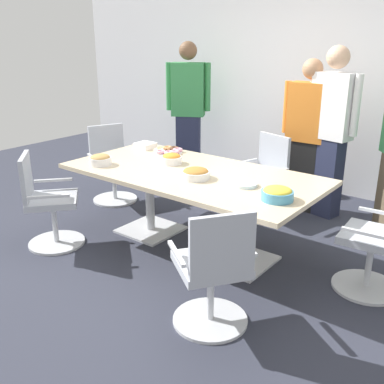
# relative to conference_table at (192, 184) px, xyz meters

# --- Properties ---
(ground_plane) EXTENTS (10.00, 10.00, 0.01)m
(ground_plane) POSITION_rel_conference_table_xyz_m (0.00, 0.00, -0.63)
(ground_plane) COLOR #2D303D
(back_wall) EXTENTS (8.00, 0.10, 2.80)m
(back_wall) POSITION_rel_conference_table_xyz_m (0.00, 2.40, 0.77)
(back_wall) COLOR white
(back_wall) RESTS_ON ground
(conference_table) EXTENTS (2.40, 1.20, 0.75)m
(conference_table) POSITION_rel_conference_table_xyz_m (0.00, 0.00, 0.00)
(conference_table) COLOR #CCB793
(conference_table) RESTS_ON ground
(office_chair_0) EXTENTS (0.67, 0.67, 0.91)m
(office_chair_0) POSITION_rel_conference_table_xyz_m (0.14, 1.10, -0.22)
(office_chair_0) COLOR silver
(office_chair_0) RESTS_ON ground
(office_chair_1) EXTENTS (0.71, 0.71, 0.91)m
(office_chair_1) POSITION_rel_conference_table_xyz_m (-1.58, 0.42, -0.22)
(office_chair_1) COLOR silver
(office_chair_1) RESTS_ON ground
(office_chair_2) EXTENTS (0.76, 0.76, 0.91)m
(office_chair_2) POSITION_rel_conference_table_xyz_m (-1.10, -0.84, -0.22)
(office_chair_2) COLOR silver
(office_chair_2) RESTS_ON ground
(office_chair_3) EXTENTS (0.75, 0.75, 0.91)m
(office_chair_3) POSITION_rel_conference_table_xyz_m (0.91, -0.93, -0.22)
(office_chair_3) COLOR silver
(office_chair_3) RESTS_ON ground
(office_chair_4) EXTENTS (0.58, 0.58, 0.91)m
(office_chair_4) POSITION_rel_conference_table_xyz_m (1.66, 0.25, -0.22)
(office_chair_4) COLOR silver
(office_chair_4) RESTS_ON ground
(person_standing_0) EXTENTS (0.57, 0.40, 1.87)m
(person_standing_0) POSITION_rel_conference_table_xyz_m (-1.39, 1.70, 0.36)
(person_standing_0) COLOR #232842
(person_standing_0) RESTS_ON ground
(person_standing_1) EXTENTS (0.61, 0.24, 1.71)m
(person_standing_1) POSITION_rel_conference_table_xyz_m (0.42, 1.57, 0.27)
(person_standing_1) COLOR black
(person_standing_1) RESTS_ON ground
(person_standing_2) EXTENTS (0.61, 0.30, 1.85)m
(person_standing_2) POSITION_rel_conference_table_xyz_m (0.68, 1.56, 0.35)
(person_standing_2) COLOR #232842
(person_standing_2) RESTS_ON ground
(snack_bowl_cookies) EXTENTS (0.22, 0.22, 0.11)m
(snack_bowl_cookies) POSITION_rel_conference_table_xyz_m (-0.85, -0.37, 0.18)
(snack_bowl_cookies) COLOR white
(snack_bowl_cookies) RESTS_ON conference_table
(snack_bowl_chips_orange) EXTENTS (0.20, 0.20, 0.10)m
(snack_bowl_chips_orange) POSITION_rel_conference_table_xyz_m (-0.33, 0.09, 0.18)
(snack_bowl_chips_orange) COLOR white
(snack_bowl_chips_orange) RESTS_ON conference_table
(snack_bowl_pretzels) EXTENTS (0.26, 0.26, 0.10)m
(snack_bowl_pretzels) POSITION_rel_conference_table_xyz_m (0.15, -0.14, 0.17)
(snack_bowl_pretzels) COLOR white
(snack_bowl_pretzels) RESTS_ON conference_table
(snack_bowl_chips_yellow) EXTENTS (0.25, 0.25, 0.11)m
(snack_bowl_chips_yellow) POSITION_rel_conference_table_xyz_m (0.98, -0.19, 0.18)
(snack_bowl_chips_yellow) COLOR #4C9EC6
(snack_bowl_chips_yellow) RESTS_ON conference_table
(donut_platter) EXTENTS (0.31, 0.31, 0.04)m
(donut_platter) POSITION_rel_conference_table_xyz_m (-0.64, 0.40, 0.15)
(donut_platter) COLOR white
(donut_platter) RESTS_ON conference_table
(plate_stack) EXTENTS (0.20, 0.20, 0.03)m
(plate_stack) POSITION_rel_conference_table_xyz_m (0.61, -0.05, 0.14)
(plate_stack) COLOR white
(plate_stack) RESTS_ON conference_table
(napkin_pile) EXTENTS (0.20, 0.20, 0.06)m
(napkin_pile) POSITION_rel_conference_table_xyz_m (-0.97, 0.40, 0.15)
(napkin_pile) COLOR white
(napkin_pile) RESTS_ON conference_table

